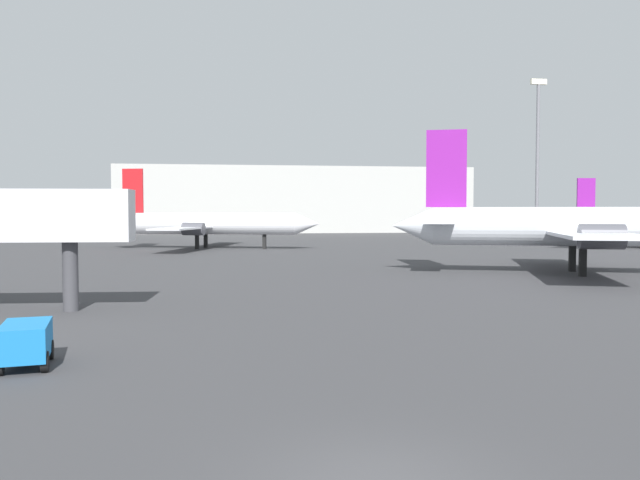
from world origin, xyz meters
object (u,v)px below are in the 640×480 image
Objects in this scene: light_mast_right at (537,152)px; baggage_cart at (26,342)px; airplane_distant at (207,224)px; airplane_on_taxiway at (589,227)px.

baggage_cart is at bearing -126.69° from light_mast_right.
airplane_distant is 49.78m from light_mast_right.
airplane_distant reaches higher than baggage_cart.
airplane_on_taxiway is 50.32m from light_mast_right.
airplane_on_taxiway is at bearing -35.63° from airplane_distant.
light_mast_right is at bearing 133.43° from baggage_cart.
baggage_cart is (-3.48, -59.83, -2.33)m from airplane_distant.
airplane_on_taxiway reaches higher than baggage_cart.
airplane_distant is at bearing 166.78° from baggage_cart.
baggage_cart is at bearing -77.20° from airplane_distant.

